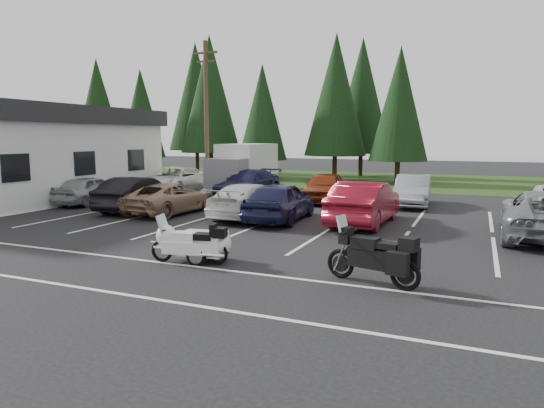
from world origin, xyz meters
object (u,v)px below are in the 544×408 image
at_px(utility_pole, 206,114).
at_px(car_near_5, 365,203).
at_px(car_far_0, 174,180).
at_px(adventure_motorcycle, 372,251).
at_px(car_near_1, 137,194).
at_px(car_near_3, 250,200).
at_px(touring_motorcycle, 189,239).
at_px(car_near_4, 280,201).
at_px(car_far_2, 325,187).
at_px(box_truck, 240,168).
at_px(car_far_3, 413,191).
at_px(car_near_2, 171,198).
at_px(car_near_0, 91,190).
at_px(cargo_trailer, 203,247).
at_px(car_far_1, 248,183).

bearing_deg(utility_pole, car_near_5, -33.93).
xyz_separation_m(car_far_0, adventure_motorcycle, (14.39, -13.30, -0.02)).
relative_size(car_near_1, car_near_3, 0.95).
bearing_deg(car_far_0, touring_motorcycle, -58.67).
xyz_separation_m(car_near_3, car_near_4, (1.45, -0.30, 0.08)).
distance_m(car_near_1, car_far_2, 9.31).
xyz_separation_m(box_truck, car_far_3, (10.47, -2.19, -0.71)).
bearing_deg(car_near_2, utility_pole, -67.48).
bearing_deg(touring_motorcycle, car_near_4, 80.87).
xyz_separation_m(car_near_0, car_near_2, (5.40, -0.92, -0.05)).
relative_size(car_near_4, car_far_3, 1.03).
distance_m(utility_pole, car_near_5, 14.30).
height_order(car_near_1, car_near_5, car_near_5).
height_order(car_near_0, cargo_trailer, car_near_0).
distance_m(car_far_1, car_far_3, 9.00).
xyz_separation_m(car_near_3, car_near_5, (4.71, 0.22, 0.12)).
height_order(utility_pole, car_near_0, utility_pole).
bearing_deg(adventure_motorcycle, car_near_3, 146.85).
distance_m(car_near_1, car_near_5, 10.25).
distance_m(car_far_0, adventure_motorcycle, 19.60).
bearing_deg(car_near_1, box_truck, -100.97).
distance_m(car_near_4, car_near_5, 3.29).
distance_m(car_near_2, car_near_4, 5.17).
relative_size(utility_pole, car_far_2, 2.01).
bearing_deg(touring_motorcycle, car_far_3, 62.08).
relative_size(car_near_4, touring_motorcycle, 1.97).
relative_size(utility_pole, car_far_3, 2.00).
bearing_deg(utility_pole, car_near_3, -49.67).
distance_m(box_truck, car_near_1, 8.75).
distance_m(car_far_3, adventure_motorcycle, 13.55).
distance_m(car_near_0, car_near_3, 9.13).
relative_size(box_truck, car_near_5, 1.12).
bearing_deg(car_near_1, car_near_2, 173.16).
distance_m(car_near_0, car_near_5, 13.82).
relative_size(car_far_1, adventure_motorcycle, 2.04).
height_order(utility_pole, car_near_1, utility_pole).
distance_m(car_near_5, car_far_0, 13.84).
relative_size(car_far_0, car_far_3, 1.26).
xyz_separation_m(box_truck, car_far_0, (-3.16, -2.42, -0.66)).
bearing_deg(car_near_2, car_near_5, -173.82).
height_order(car_near_3, car_far_0, car_far_0).
xyz_separation_m(utility_pole, box_truck, (2.00, 0.50, -3.25)).
relative_size(car_near_3, car_far_2, 1.09).
bearing_deg(car_far_2, car_far_0, 174.52).
bearing_deg(utility_pole, car_near_1, -81.79).
relative_size(car_near_3, adventure_motorcycle, 1.94).
xyz_separation_m(utility_pole, car_near_0, (-2.40, -7.31, -3.98)).
height_order(box_truck, car_far_2, box_truck).
height_order(car_near_1, car_near_4, car_near_4).
distance_m(car_far_1, adventure_motorcycle, 16.83).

